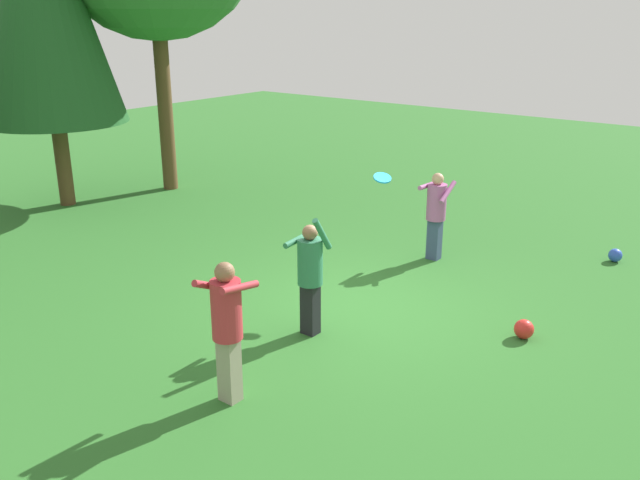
% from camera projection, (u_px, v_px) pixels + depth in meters
% --- Properties ---
extents(ground_plane, '(40.00, 40.00, 0.00)m').
position_uv_depth(ground_plane, '(357.00, 308.00, 10.06)').
color(ground_plane, '#2D6B28').
extents(person_thrower, '(0.54, 0.48, 1.72)m').
position_uv_depth(person_thrower, '(310.00, 270.00, 8.99)').
color(person_thrower, black).
rests_on(person_thrower, ground_plane).
extents(person_catcher, '(0.55, 0.50, 1.56)m').
position_uv_depth(person_catcher, '(436.00, 209.00, 11.74)').
color(person_catcher, '#38476B').
rests_on(person_catcher, ground_plane).
extents(person_bystander, '(0.61, 0.53, 1.68)m').
position_uv_depth(person_bystander, '(227.00, 321.00, 7.38)').
color(person_bystander, gray).
rests_on(person_bystander, ground_plane).
extents(frisbee, '(0.37, 0.37, 0.12)m').
position_uv_depth(frisbee, '(382.00, 178.00, 10.00)').
color(frisbee, '#2393D1').
extents(ball_red, '(0.27, 0.27, 0.27)m').
position_uv_depth(ball_red, '(524.00, 329.00, 9.09)').
color(ball_red, red).
rests_on(ball_red, ground_plane).
extents(ball_blue, '(0.24, 0.24, 0.24)m').
position_uv_depth(ball_blue, '(615.00, 255.00, 11.86)').
color(ball_blue, blue).
rests_on(ball_blue, ground_plane).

